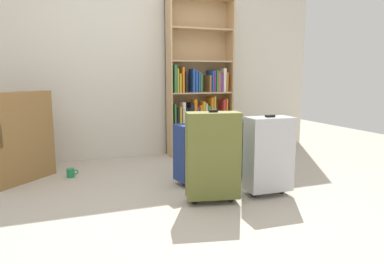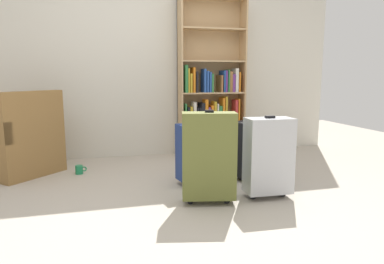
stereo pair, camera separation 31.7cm
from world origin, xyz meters
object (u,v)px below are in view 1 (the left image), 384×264
(bookshelf, at_px, (199,85))
(suitcase_black, at_px, (248,146))
(mug, at_px, (71,173))
(armchair, at_px, (6,149))
(suitcase_silver, at_px, (269,154))
(suitcase_navy_blue, at_px, (198,151))
(suitcase_olive, at_px, (213,155))

(bookshelf, relative_size, suitcase_black, 3.30)
(bookshelf, bearing_deg, mug, -160.01)
(armchair, height_order, suitcase_silver, armchair)
(suitcase_navy_blue, bearing_deg, suitcase_black, 2.94)
(suitcase_navy_blue, relative_size, suitcase_black, 0.99)
(suitcase_navy_blue, xyz_separation_m, suitcase_olive, (-0.08, -0.54, 0.08))
(mug, relative_size, suitcase_olive, 0.15)
(suitcase_navy_blue, xyz_separation_m, suitcase_black, (0.57, 0.03, 0.00))
(armchair, distance_m, suitcase_silver, 2.63)
(suitcase_silver, height_order, suitcase_black, suitcase_silver)
(bookshelf, distance_m, suitcase_navy_blue, 1.49)
(armchair, bearing_deg, suitcase_black, -18.78)
(suitcase_navy_blue, bearing_deg, mug, 151.13)
(armchair, distance_m, suitcase_black, 2.49)
(mug, relative_size, suitcase_black, 0.19)
(armchair, xyz_separation_m, mug, (0.61, -0.18, -0.27))
(armchair, height_order, suitcase_olive, armchair)
(armchair, xyz_separation_m, suitcase_black, (2.36, -0.80, 0.01))
(suitcase_olive, distance_m, suitcase_black, 0.87)
(suitcase_olive, bearing_deg, armchair, 141.09)
(mug, height_order, suitcase_silver, suitcase_silver)
(suitcase_silver, bearing_deg, mug, 143.97)
(mug, bearing_deg, suitcase_olive, -47.51)
(suitcase_navy_blue, distance_m, suitcase_black, 0.57)
(armchair, relative_size, suitcase_olive, 1.26)
(bookshelf, bearing_deg, suitcase_olive, -107.99)
(mug, xyz_separation_m, suitcase_black, (1.75, -0.62, 0.28))
(suitcase_black, bearing_deg, suitcase_olive, -138.76)
(suitcase_olive, relative_size, suitcase_black, 1.26)
(bookshelf, xyz_separation_m, armchair, (-2.29, -0.43, -0.61))
(bookshelf, height_order, suitcase_black, bookshelf)
(armchair, relative_size, suitcase_black, 1.60)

